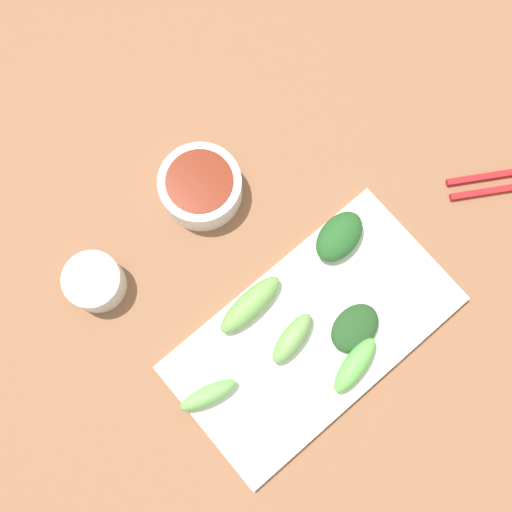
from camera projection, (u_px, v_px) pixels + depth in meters
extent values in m
cube|color=brown|center=(265.00, 289.00, 0.81)|extent=(2.10, 2.10, 0.02)
cylinder|color=white|center=(201.00, 187.00, 0.81)|extent=(0.10, 0.10, 0.04)
cylinder|color=maroon|center=(200.00, 186.00, 0.80)|extent=(0.08, 0.08, 0.03)
cube|color=white|center=(313.00, 333.00, 0.78)|extent=(0.18, 0.34, 0.01)
ellipsoid|color=#60B34C|center=(355.00, 365.00, 0.75)|extent=(0.04, 0.08, 0.02)
ellipsoid|color=#70B558|center=(208.00, 395.00, 0.75)|extent=(0.04, 0.07, 0.03)
ellipsoid|color=#235823|center=(339.00, 236.00, 0.79)|extent=(0.06, 0.08, 0.03)
ellipsoid|color=#71A354|center=(292.00, 338.00, 0.76)|extent=(0.04, 0.07, 0.03)
ellipsoid|color=#6EA54E|center=(250.00, 305.00, 0.77)|extent=(0.04, 0.10, 0.03)
ellipsoid|color=#21491F|center=(355.00, 328.00, 0.77)|extent=(0.05, 0.07, 0.02)
cylinder|color=white|center=(95.00, 282.00, 0.78)|extent=(0.07, 0.07, 0.05)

